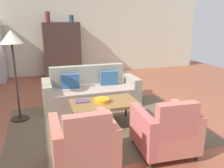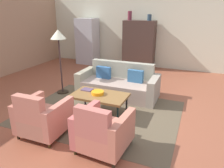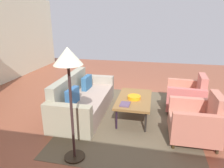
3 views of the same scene
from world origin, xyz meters
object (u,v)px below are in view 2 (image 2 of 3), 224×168
(couch, at_px, (119,85))
(coffee_table, at_px, (100,96))
(vase_round, at_px, (149,17))
(cabinet, at_px, (139,45))
(vase_tall, at_px, (130,16))
(floor_lamp, at_px, (59,40))
(armchair_right, at_px, (102,132))
(book_stack, at_px, (87,90))
(armchair_left, at_px, (42,118))
(fruit_bowl, at_px, (98,93))
(refrigerator, at_px, (88,41))

(couch, relative_size, coffee_table, 1.76)
(couch, bearing_deg, vase_round, -91.46)
(cabinet, bearing_deg, vase_tall, -179.32)
(vase_round, relative_size, floor_lamp, 0.13)
(cabinet, bearing_deg, vase_round, -0.77)
(armchair_right, xyz_separation_m, book_stack, (-0.97, 1.31, 0.13))
(cabinet, xyz_separation_m, vase_round, (0.35, -0.00, 1.01))
(armchair_left, height_order, floor_lamp, floor_lamp)
(book_stack, distance_m, vase_round, 4.28)
(couch, relative_size, armchair_left, 2.39)
(fruit_bowl, bearing_deg, floor_lamp, 152.85)
(refrigerator, bearing_deg, armchair_right, -59.40)
(armchair_right, relative_size, cabinet, 0.49)
(armchair_left, xyz_separation_m, refrigerator, (-1.89, 5.22, 0.58))
(refrigerator, xyz_separation_m, floor_lamp, (0.98, -3.30, 0.52))
(couch, relative_size, fruit_bowl, 7.79)
(fruit_bowl, relative_size, cabinet, 0.15)
(couch, relative_size, vase_tall, 6.38)
(coffee_table, distance_m, refrigerator, 4.78)
(couch, height_order, refrigerator, refrigerator)
(armchair_right, distance_m, vase_round, 5.57)
(coffee_table, height_order, armchair_left, armchair_left)
(coffee_table, xyz_separation_m, book_stack, (-0.38, 0.14, 0.05))
(armchair_right, relative_size, vase_tall, 2.66)
(couch, distance_m, fruit_bowl, 1.20)
(cabinet, height_order, vase_round, vase_round)
(fruit_bowl, bearing_deg, couch, 87.88)
(coffee_table, distance_m, floor_lamp, 1.97)
(armchair_right, distance_m, floor_lamp, 3.05)
(fruit_bowl, relative_size, book_stack, 1.06)
(fruit_bowl, bearing_deg, vase_round, 88.69)
(coffee_table, bearing_deg, floor_lamp, 153.54)
(coffee_table, xyz_separation_m, cabinet, (-0.30, 4.16, 0.48))
(book_stack, height_order, floor_lamp, floor_lamp)
(armchair_left, distance_m, refrigerator, 5.58)
(book_stack, relative_size, refrigerator, 0.14)
(armchair_left, bearing_deg, book_stack, 79.66)
(book_stack, bearing_deg, armchair_left, -99.64)
(coffee_table, relative_size, vase_round, 5.39)
(armchair_right, xyz_separation_m, fruit_bowl, (-0.64, 1.17, 0.15))
(coffee_table, distance_m, book_stack, 0.41)
(coffee_table, xyz_separation_m, refrigerator, (-2.49, 4.05, 0.50))
(fruit_bowl, bearing_deg, armchair_left, -115.43)
(book_stack, relative_size, floor_lamp, 0.15)
(couch, bearing_deg, floor_lamp, 15.63)
(vase_tall, bearing_deg, couch, -76.73)
(couch, height_order, cabinet, cabinet)
(armchair_left, relative_size, refrigerator, 0.48)
(couch, xyz_separation_m, book_stack, (-0.38, -1.05, 0.18))
(refrigerator, bearing_deg, coffee_table, -58.42)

